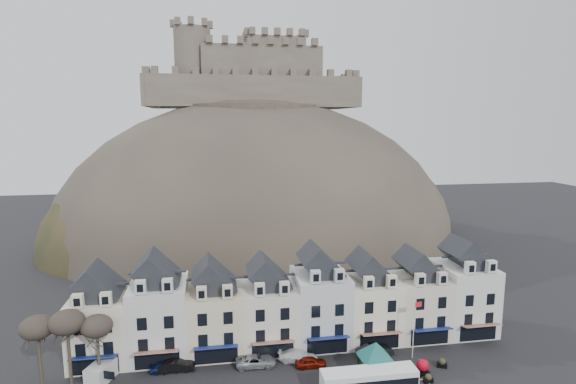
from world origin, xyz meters
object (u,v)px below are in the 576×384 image
at_px(bus, 369,381).
at_px(flagpole, 414,325).
at_px(car_navy, 166,367).
at_px(car_black, 176,365).
at_px(car_white, 299,356).
at_px(bus_shelter, 376,351).
at_px(red_buoy, 423,366).
at_px(car_silver, 256,361).
at_px(car_maroon, 311,362).
at_px(car_charcoal, 375,351).
at_px(white_van, 104,370).

xyz_separation_m(bus, flagpole, (7.96, 6.36, 2.61)).
height_order(flagpole, car_navy, flagpole).
bearing_deg(bus, car_navy, 159.78).
bearing_deg(car_black, car_white, -91.60).
height_order(bus, bus_shelter, bus_shelter).
relative_size(car_black, car_white, 0.87).
relative_size(bus_shelter, red_buoy, 4.06).
bearing_deg(car_silver, car_navy, 89.04).
xyz_separation_m(red_buoy, car_maroon, (-12.37, 3.49, -0.27)).
bearing_deg(red_buoy, car_charcoal, 132.12).
xyz_separation_m(bus, car_maroon, (-4.88, 6.36, -0.97)).
relative_size(red_buoy, car_maroon, 0.48).
xyz_separation_m(car_black, car_maroon, (15.60, -1.78, -0.07)).
bearing_deg(white_van, flagpole, 19.00).
height_order(red_buoy, car_charcoal, red_buoy).
distance_m(bus, car_white, 9.88).
height_order(flagpole, car_white, flagpole).
relative_size(bus, car_navy, 2.83).
distance_m(red_buoy, white_van, 36.26).
height_order(car_navy, car_white, car_white).
relative_size(car_maroon, car_charcoal, 0.79).
height_order(car_black, car_maroon, car_black).
relative_size(red_buoy, car_white, 0.36).
relative_size(car_silver, car_charcoal, 1.00).
xyz_separation_m(red_buoy, car_white, (-13.57, 4.86, -0.19)).
height_order(red_buoy, white_van, white_van).
bearing_deg(car_charcoal, white_van, 78.41).
bearing_deg(car_charcoal, red_buoy, -148.43).
distance_m(bus_shelter, red_buoy, 6.41).
height_order(car_navy, car_charcoal, car_charcoal).
bearing_deg(car_charcoal, car_black, 77.58).
relative_size(car_navy, car_charcoal, 0.78).
bearing_deg(bus, car_charcoal, 65.49).
xyz_separation_m(bus, car_silver, (-11.28, 7.65, -0.94)).
bearing_deg(car_navy, car_black, -95.14).
distance_m(car_navy, car_silver, 10.41).
relative_size(flagpole, car_charcoal, 1.58).
bearing_deg(car_navy, car_white, -94.21).
distance_m(white_van, car_silver, 17.14).
distance_m(bus_shelter, flagpole, 7.40).
bearing_deg(bus, car_white, 128.64).
distance_m(white_van, car_white, 22.34).
height_order(car_navy, car_black, car_black).
relative_size(car_white, car_charcoal, 1.04).
bearing_deg(car_maroon, car_silver, 81.99).
height_order(car_maroon, car_charcoal, car_charcoal).
bearing_deg(car_charcoal, car_white, 77.20).
distance_m(bus, car_silver, 13.66).
relative_size(flagpole, car_maroon, 2.00).
height_order(bus_shelter, car_navy, bus_shelter).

